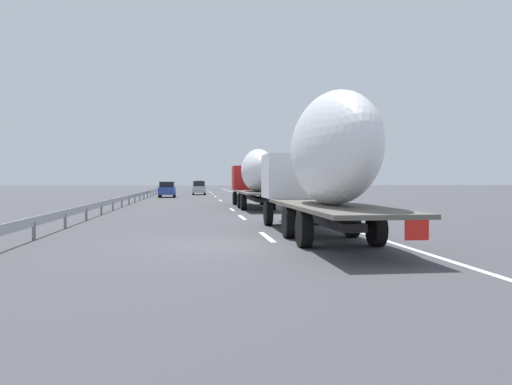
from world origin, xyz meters
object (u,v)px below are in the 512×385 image
(car_red_compact, at_px, (199,185))
(car_silver_hatch, at_px, (199,188))
(truck_trailing, at_px, (322,161))
(road_sign, at_px, (267,177))
(car_blue_sedan, at_px, (167,189))
(truck_lead, at_px, (256,175))

(car_red_compact, height_order, car_silver_hatch, car_red_compact)
(car_red_compact, xyz_separation_m, car_silver_hatch, (-36.50, 0.38, 0.00))
(truck_trailing, height_order, road_sign, truck_trailing)
(car_blue_sedan, xyz_separation_m, car_red_compact, (46.58, -4.08, 0.01))
(truck_lead, distance_m, car_blue_sedan, 24.26)
(car_silver_hatch, height_order, road_sign, road_sign)
(car_red_compact, bearing_deg, truck_lead, -177.26)
(car_blue_sedan, relative_size, car_silver_hatch, 0.87)
(car_red_compact, bearing_deg, car_blue_sedan, 174.99)
(truck_trailing, bearing_deg, car_silver_hatch, 4.08)
(truck_trailing, xyz_separation_m, car_blue_sedan, (41.91, 7.41, -1.73))
(road_sign, bearing_deg, truck_trailing, 174.84)
(car_blue_sedan, relative_size, road_sign, 1.19)
(car_red_compact, relative_size, car_silver_hatch, 0.88)
(truck_lead, distance_m, road_sign, 15.79)
(truck_lead, xyz_separation_m, car_red_compact, (69.63, 3.33, -1.42))
(truck_lead, bearing_deg, car_red_compact, 2.74)
(car_red_compact, distance_m, road_sign, 54.55)
(truck_lead, relative_size, road_sign, 3.94)
(truck_trailing, distance_m, car_red_compact, 88.57)
(truck_lead, height_order, car_blue_sedan, truck_lead)
(car_blue_sedan, distance_m, road_sign, 13.03)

